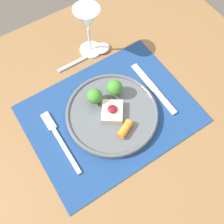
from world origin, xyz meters
name	(u,v)px	position (x,y,z in m)	size (l,w,h in m)	color
ground_plane	(111,174)	(0.00, 0.00, 0.00)	(8.00, 8.00, 0.00)	#4C4742
dining_table	(111,128)	(0.00, 0.00, 0.65)	(1.13, 0.94, 0.77)	brown
placemat	(111,114)	(0.00, 0.00, 0.77)	(0.48, 0.37, 0.00)	navy
dinner_plate	(112,112)	(0.00, 0.00, 0.78)	(0.27, 0.27, 0.07)	#4C5156
fork	(58,137)	(-0.17, 0.02, 0.77)	(0.02, 0.21, 0.01)	silver
knife	(156,92)	(0.16, -0.01, 0.77)	(0.02, 0.21, 0.01)	silver
spoon	(97,51)	(0.09, 0.22, 0.77)	(0.20, 0.05, 0.02)	silver
wine_glass_near	(87,22)	(0.07, 0.24, 0.89)	(0.08, 0.08, 0.18)	white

